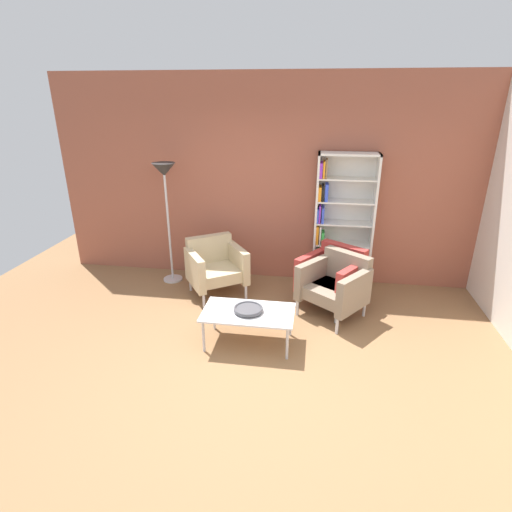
% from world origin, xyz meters
% --- Properties ---
extents(ground_plane, '(8.32, 8.32, 0.00)m').
position_xyz_m(ground_plane, '(0.00, 0.00, 0.00)').
color(ground_plane, olive).
extents(brick_back_panel, '(6.40, 0.12, 2.90)m').
position_xyz_m(brick_back_panel, '(0.00, 2.46, 1.45)').
color(brick_back_panel, '#9E5642').
rests_on(brick_back_panel, ground_plane).
extents(bookshelf_tall, '(0.80, 0.30, 1.90)m').
position_xyz_m(bookshelf_tall, '(0.92, 2.25, 0.93)').
color(bookshelf_tall, silver).
rests_on(bookshelf_tall, ground_plane).
extents(coffee_table_low, '(1.00, 0.56, 0.40)m').
position_xyz_m(coffee_table_low, '(-0.07, 0.57, 0.37)').
color(coffee_table_low, silver).
rests_on(coffee_table_low, ground_plane).
extents(decorative_bowl, '(0.32, 0.32, 0.05)m').
position_xyz_m(decorative_bowl, '(-0.07, 0.57, 0.43)').
color(decorative_bowl, '#4C4C51').
rests_on(decorative_bowl, coffee_table_low).
extents(armchair_spare_guest, '(0.94, 0.93, 0.78)m').
position_xyz_m(armchair_spare_guest, '(-0.73, 1.72, 0.41)').
color(armchair_spare_guest, '#C6B289').
rests_on(armchair_spare_guest, ground_plane).
extents(armchair_corner_red, '(0.95, 0.94, 0.78)m').
position_xyz_m(armchair_corner_red, '(0.89, 1.38, 0.41)').
color(armchair_corner_red, gray).
rests_on(armchair_corner_red, ground_plane).
extents(armchair_near_window, '(0.94, 0.93, 0.78)m').
position_xyz_m(armchair_near_window, '(0.86, 1.63, 0.41)').
color(armchair_near_window, '#B73833').
rests_on(armchair_near_window, ground_plane).
extents(floor_lamp_torchiere, '(0.32, 0.32, 1.74)m').
position_xyz_m(floor_lamp_torchiere, '(-1.48, 2.04, 1.45)').
color(floor_lamp_torchiere, silver).
rests_on(floor_lamp_torchiere, ground_plane).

